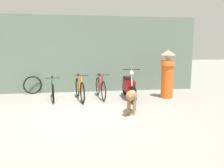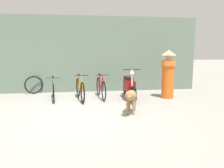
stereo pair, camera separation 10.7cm
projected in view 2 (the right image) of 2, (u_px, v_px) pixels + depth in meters
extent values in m
plane|color=gray|center=(78.00, 116.00, 5.65)|extent=(60.00, 60.00, 0.00)
cube|color=slate|center=(79.00, 54.00, 8.82)|extent=(9.83, 0.20, 3.04)
torus|color=black|center=(54.00, 93.00, 7.08)|extent=(0.12, 0.61, 0.61)
torus|color=black|center=(53.00, 88.00, 8.09)|extent=(0.12, 0.61, 0.61)
cylinder|color=#1E7238|center=(53.00, 85.00, 7.44)|extent=(0.10, 0.52, 0.51)
cylinder|color=#1E7238|center=(53.00, 84.00, 7.74)|extent=(0.05, 0.14, 0.47)
cylinder|color=#1E7238|center=(53.00, 78.00, 7.46)|extent=(0.11, 0.61, 0.06)
cylinder|color=#1E7238|center=(53.00, 89.00, 7.91)|extent=(0.08, 0.40, 0.07)
cylinder|color=#1E7238|center=(53.00, 83.00, 7.92)|extent=(0.07, 0.32, 0.43)
cylinder|color=#1E7238|center=(53.00, 86.00, 7.12)|extent=(0.05, 0.19, 0.46)
cube|color=black|center=(53.00, 77.00, 7.75)|extent=(0.09, 0.19, 0.05)
cylinder|color=black|center=(53.00, 78.00, 7.16)|extent=(0.46, 0.09, 0.02)
torus|color=black|center=(83.00, 93.00, 7.01)|extent=(0.15, 0.69, 0.69)
torus|color=black|center=(78.00, 87.00, 7.96)|extent=(0.15, 0.69, 0.69)
cylinder|color=orange|center=(81.00, 84.00, 7.34)|extent=(0.11, 0.50, 0.57)
cylinder|color=orange|center=(79.00, 83.00, 7.62)|extent=(0.05, 0.13, 0.52)
cylinder|color=orange|center=(80.00, 76.00, 7.35)|extent=(0.12, 0.58, 0.06)
cylinder|color=orange|center=(79.00, 89.00, 7.78)|extent=(0.09, 0.38, 0.08)
cylinder|color=orange|center=(78.00, 82.00, 7.79)|extent=(0.08, 0.30, 0.48)
cylinder|color=orange|center=(82.00, 85.00, 7.04)|extent=(0.06, 0.18, 0.51)
cube|color=black|center=(79.00, 75.00, 7.62)|extent=(0.10, 0.19, 0.05)
cylinder|color=black|center=(81.00, 75.00, 7.07)|extent=(0.46, 0.10, 0.02)
torus|color=black|center=(104.00, 91.00, 7.32)|extent=(0.10, 0.67, 0.67)
torus|color=black|center=(98.00, 86.00, 8.32)|extent=(0.10, 0.67, 0.67)
cylinder|color=red|center=(101.00, 83.00, 7.67)|extent=(0.08, 0.52, 0.56)
cylinder|color=red|center=(100.00, 82.00, 7.96)|extent=(0.04, 0.13, 0.51)
cylinder|color=red|center=(101.00, 76.00, 7.68)|extent=(0.09, 0.60, 0.06)
cylinder|color=red|center=(99.00, 88.00, 8.14)|extent=(0.07, 0.40, 0.08)
cylinder|color=red|center=(99.00, 81.00, 8.15)|extent=(0.06, 0.31, 0.47)
cylinder|color=red|center=(103.00, 84.00, 7.35)|extent=(0.05, 0.18, 0.50)
cube|color=black|center=(100.00, 74.00, 7.97)|extent=(0.09, 0.19, 0.05)
cylinder|color=black|center=(103.00, 75.00, 7.39)|extent=(0.46, 0.07, 0.02)
torus|color=black|center=(133.00, 95.00, 6.96)|extent=(0.12, 0.58, 0.57)
torus|color=black|center=(126.00, 88.00, 8.29)|extent=(0.12, 0.58, 0.57)
cube|color=maroon|center=(129.00, 86.00, 7.60)|extent=(0.29, 0.85, 0.40)
cube|color=black|center=(128.00, 78.00, 7.71)|extent=(0.25, 0.55, 0.10)
cylinder|color=silver|center=(132.00, 79.00, 7.14)|extent=(0.05, 0.15, 0.61)
cylinder|color=silver|center=(133.00, 91.00, 7.05)|extent=(0.04, 0.23, 0.21)
cylinder|color=black|center=(132.00, 69.00, 7.14)|extent=(0.58, 0.04, 0.03)
sphere|color=silver|center=(132.00, 73.00, 7.12)|extent=(0.14, 0.14, 0.14)
ellipsoid|color=#997247|center=(131.00, 95.00, 5.89)|extent=(0.47, 0.69, 0.28)
cylinder|color=#997247|center=(133.00, 108.00, 5.74)|extent=(0.08, 0.08, 0.38)
cylinder|color=#997247|center=(127.00, 108.00, 5.77)|extent=(0.08, 0.08, 0.38)
cylinder|color=#997247|center=(135.00, 104.00, 6.11)|extent=(0.08, 0.08, 0.38)
cylinder|color=#997247|center=(129.00, 104.00, 6.14)|extent=(0.08, 0.08, 0.38)
sphere|color=#997247|center=(130.00, 96.00, 5.51)|extent=(0.30, 0.30, 0.24)
ellipsoid|color=#997247|center=(129.00, 97.00, 5.42)|extent=(0.13, 0.16, 0.09)
cylinder|color=#997247|center=(133.00, 93.00, 6.31)|extent=(0.13, 0.27, 0.15)
cylinder|color=orange|center=(168.00, 79.00, 7.73)|extent=(0.60, 0.60, 1.33)
cylinder|color=orange|center=(168.00, 63.00, 7.64)|extent=(0.70, 0.70, 0.18)
sphere|color=tan|center=(169.00, 57.00, 7.61)|extent=(0.30, 0.30, 0.21)
cone|color=tan|center=(169.00, 53.00, 7.58)|extent=(0.74, 0.74, 0.18)
torus|color=black|center=(34.00, 85.00, 8.51)|extent=(0.67, 0.30, 0.70)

